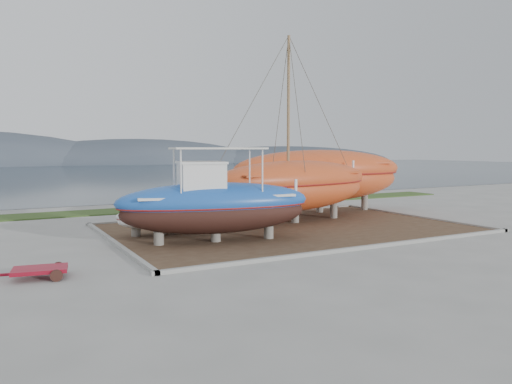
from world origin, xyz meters
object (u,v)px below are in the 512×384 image
blue_caique (215,195)px  white_dinghy (162,220)px  orange_bare_hull (320,182)px  orange_sailboat (296,131)px  red_trailer (40,273)px

blue_caique → white_dinghy: 3.64m
blue_caique → white_dinghy: size_ratio=1.95×
white_dinghy → orange_bare_hull: 12.20m
white_dinghy → orange_sailboat: 8.99m
orange_bare_hull → white_dinghy: bearing=-158.9°
white_dinghy → red_trailer: bearing=-134.8°
blue_caique → white_dinghy: bearing=127.2°
white_dinghy → orange_bare_hull: size_ratio=0.37×
white_dinghy → orange_bare_hull: (11.70, 3.20, 1.31)m
orange_sailboat → red_trailer: size_ratio=4.22×
white_dinghy → red_trailer: (-6.04, -5.91, -0.56)m
white_dinghy → orange_sailboat: (7.80, 0.17, 4.46)m
orange_sailboat → orange_bare_hull: size_ratio=0.88×
orange_sailboat → orange_bare_hull: bearing=29.6°
orange_bare_hull → blue_caique: bearing=-142.9°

